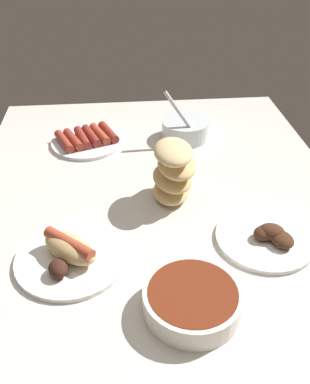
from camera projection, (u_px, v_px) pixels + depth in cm
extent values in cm
cube|color=silver|center=(159.00, 210.00, 99.49)|extent=(120.00, 90.00, 3.00)
cylinder|color=white|center=(265.00, 238.00, 88.56)|extent=(20.45, 20.45, 1.00)
ellipsoid|color=#472819|center=(265.00, 233.00, 87.18)|extent=(5.35, 5.90, 2.56)
ellipsoid|color=#472819|center=(282.00, 239.00, 85.77)|extent=(6.57, 5.88, 2.37)
ellipsoid|color=#472819|center=(271.00, 232.00, 87.05)|extent=(5.58, 6.32, 3.13)
cylinder|color=silver|center=(185.00, 129.00, 124.24)|extent=(13.80, 13.80, 5.45)
cylinder|color=beige|center=(185.00, 126.00, 123.61)|extent=(12.14, 12.14, 2.45)
cube|color=#B7B7BC|center=(182.00, 115.00, 118.18)|extent=(4.90, 9.94, 13.10)
ellipsoid|color=#DBB77A|center=(172.00, 190.00, 100.70)|extent=(13.63, 10.67, 3.60)
ellipsoid|color=tan|center=(172.00, 178.00, 98.20)|extent=(13.63, 10.67, 3.60)
ellipsoid|color=#DBB77A|center=(177.00, 165.00, 96.04)|extent=(12.63, 9.12, 3.60)
ellipsoid|color=#E5C689|center=(173.00, 152.00, 93.75)|extent=(12.30, 8.64, 3.60)
cylinder|color=white|center=(71.00, 258.00, 83.72)|extent=(22.05, 22.05, 1.00)
ellipsoid|color=tan|center=(70.00, 248.00, 82.17)|extent=(12.67, 13.20, 4.40)
cylinder|color=#AD472D|center=(69.00, 243.00, 81.47)|extent=(9.57, 10.35, 2.40)
ellipsoid|color=#381E14|center=(58.00, 269.00, 78.76)|extent=(5.22, 4.66, 2.80)
cylinder|color=white|center=(87.00, 142.00, 122.57)|extent=(20.46, 20.46, 1.00)
cylinder|color=#9E3828|center=(64.00, 141.00, 119.31)|extent=(10.85, 6.37, 2.40)
cylinder|color=#9E3828|center=(73.00, 139.00, 120.22)|extent=(10.82, 6.50, 2.40)
cylinder|color=maroon|center=(82.00, 138.00, 121.13)|extent=(10.98, 5.49, 2.40)
cylinder|color=maroon|center=(91.00, 136.00, 122.05)|extent=(10.93, 5.95, 2.40)
cylinder|color=#AD472D|center=(100.00, 134.00, 122.96)|extent=(10.85, 6.36, 2.40)
cylinder|color=maroon|center=(108.00, 132.00, 123.87)|extent=(10.88, 6.19, 2.40)
cylinder|color=white|center=(192.00, 301.00, 72.78)|extent=(17.09, 17.09, 4.48)
cylinder|color=maroon|center=(193.00, 294.00, 71.72)|extent=(15.38, 15.38, 1.00)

